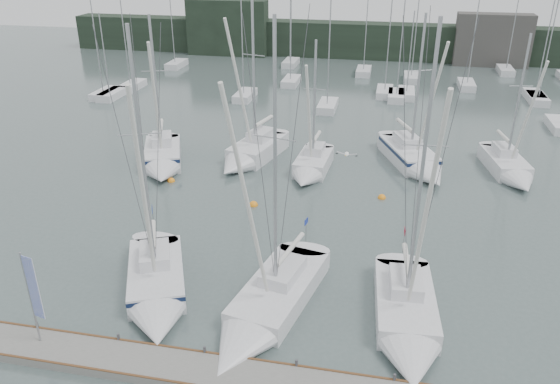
% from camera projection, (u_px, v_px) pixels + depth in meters
% --- Properties ---
extents(ground, '(160.00, 160.00, 0.00)m').
position_uv_depth(ground, '(271.00, 308.00, 26.79)').
color(ground, '#4B5B5A').
rests_on(ground, ground).
extents(dock, '(24.00, 2.00, 0.40)m').
position_uv_depth(dock, '(244.00, 379.00, 22.28)').
color(dock, '#63635F').
rests_on(dock, ground).
extents(far_treeline, '(90.00, 4.00, 5.00)m').
position_uv_depth(far_treeline, '(362.00, 40.00, 80.63)').
color(far_treeline, black).
rests_on(far_treeline, ground).
extents(far_building_left, '(12.00, 3.00, 8.00)m').
position_uv_depth(far_building_left, '(228.00, 28.00, 81.88)').
color(far_building_left, black).
rests_on(far_building_left, ground).
extents(far_building_right, '(10.00, 3.00, 7.00)m').
position_uv_depth(far_building_right, '(492.00, 40.00, 75.14)').
color(far_building_right, '#403E3B').
rests_on(far_building_right, ground).
extents(mast_forest, '(55.68, 27.72, 14.72)m').
position_uv_depth(mast_forest, '(367.00, 86.00, 64.32)').
color(mast_forest, silver).
rests_on(mast_forest, ground).
extents(sailboat_near_left, '(5.87, 8.75, 14.24)m').
position_uv_depth(sailboat_near_left, '(157.00, 292.00, 27.04)').
color(sailboat_near_left, silver).
rests_on(sailboat_near_left, ground).
extents(sailboat_near_center, '(4.78, 10.20, 14.85)m').
position_uv_depth(sailboat_near_center, '(261.00, 315.00, 25.51)').
color(sailboat_near_center, silver).
rests_on(sailboat_near_center, ground).
extents(sailboat_near_right, '(3.32, 8.95, 14.85)m').
position_uv_depth(sailboat_near_right, '(408.00, 327.00, 24.70)').
color(sailboat_near_right, silver).
rests_on(sailboat_near_right, ground).
extents(sailboat_mid_a, '(5.47, 8.46, 12.40)m').
position_uv_depth(sailboat_mid_a, '(162.00, 160.00, 42.64)').
color(sailboat_mid_a, silver).
rests_on(sailboat_mid_a, ground).
extents(sailboat_mid_b, '(4.72, 8.66, 13.98)m').
position_uv_depth(sailboat_mid_b, '(248.00, 155.00, 43.63)').
color(sailboat_mid_b, silver).
rests_on(sailboat_mid_b, ground).
extents(sailboat_mid_c, '(2.74, 6.76, 10.71)m').
position_uv_depth(sailboat_mid_c, '(310.00, 168.00, 41.40)').
color(sailboat_mid_c, silver).
rests_on(sailboat_mid_c, ground).
extents(sailboat_mid_d, '(5.97, 9.49, 12.51)m').
position_uv_depth(sailboat_mid_d, '(416.00, 161.00, 42.47)').
color(sailboat_mid_d, silver).
rests_on(sailboat_mid_d, ground).
extents(sailboat_mid_e, '(3.72, 7.90, 11.22)m').
position_uv_depth(sailboat_mid_e, '(511.00, 170.00, 41.07)').
color(sailboat_mid_e, silver).
rests_on(sailboat_mid_e, ground).
extents(buoy_a, '(0.61, 0.61, 0.61)m').
position_uv_depth(buoy_a, '(253.00, 205.00, 37.01)').
color(buoy_a, orange).
rests_on(buoy_a, ground).
extents(buoy_b, '(0.56, 0.56, 0.56)m').
position_uv_depth(buoy_b, '(382.00, 198.00, 38.03)').
color(buoy_b, orange).
rests_on(buoy_b, ground).
extents(buoy_c, '(0.56, 0.56, 0.56)m').
position_uv_depth(buoy_c, '(171.00, 181.00, 40.60)').
color(buoy_c, orange).
rests_on(buoy_c, ground).
extents(dock_banner, '(0.67, 0.22, 4.53)m').
position_uv_depth(dock_banner, '(32.00, 292.00, 22.84)').
color(dock_banner, '#9C9EA3').
rests_on(dock_banner, dock).
extents(seagull, '(0.92, 0.43, 0.18)m').
position_uv_depth(seagull, '(347.00, 154.00, 24.51)').
color(seagull, white).
rests_on(seagull, ground).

